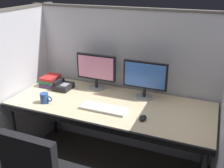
{
  "coord_description": "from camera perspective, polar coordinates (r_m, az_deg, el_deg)",
  "views": [
    {
      "loc": [
        0.84,
        -1.71,
        1.85
      ],
      "look_at": [
        0.0,
        0.35,
        0.92
      ],
      "focal_mm": 41.65,
      "sensor_mm": 36.0,
      "label": 1
    }
  ],
  "objects": [
    {
      "name": "cubicle_partition_rear",
      "position": [
        2.8,
        3.05,
        0.41
      ],
      "size": [
        2.21,
        0.06,
        1.57
      ],
      "color": "silver",
      "rests_on": "ground"
    },
    {
      "name": "cubicle_partition_left",
      "position": [
        2.86,
        -20.03,
        -0.59
      ],
      "size": [
        0.06,
        1.41,
        1.57
      ],
      "color": "silver",
      "rests_on": "ground"
    },
    {
      "name": "desk",
      "position": [
        2.46,
        -0.55,
        -5.46
      ],
      "size": [
        1.9,
        0.8,
        0.74
      ],
      "color": "beige",
      "rests_on": "ground"
    },
    {
      "name": "monitor_left",
      "position": [
        2.69,
        -3.49,
        3.24
      ],
      "size": [
        0.43,
        0.17,
        0.37
      ],
      "color": "gray",
      "rests_on": "desk"
    },
    {
      "name": "monitor_right",
      "position": [
        2.49,
        7.26,
        1.47
      ],
      "size": [
        0.43,
        0.17,
        0.37
      ],
      "color": "gray",
      "rests_on": "desk"
    },
    {
      "name": "keyboard_main",
      "position": [
        2.34,
        -1.9,
        -5.38
      ],
      "size": [
        0.43,
        0.15,
        0.02
      ],
      "primitive_type": "cube",
      "color": "silver",
      "rests_on": "desk"
    },
    {
      "name": "computer_mouse",
      "position": [
        2.19,
        6.78,
        -7.39
      ],
      "size": [
        0.06,
        0.1,
        0.04
      ],
      "color": "black",
      "rests_on": "desk"
    },
    {
      "name": "book_stack",
      "position": [
        2.92,
        -13.41,
        0.78
      ],
      "size": [
        0.17,
        0.22,
        0.1
      ],
      "color": "#4C3366",
      "rests_on": "desk"
    },
    {
      "name": "coffee_mug",
      "position": [
        2.53,
        -14.56,
        -2.99
      ],
      "size": [
        0.13,
        0.08,
        0.09
      ],
      "color": "#264C8C",
      "rests_on": "desk"
    },
    {
      "name": "desk_phone",
      "position": [
        2.79,
        -10.76,
        -0.42
      ],
      "size": [
        0.17,
        0.19,
        0.09
      ],
      "color": "black",
      "rests_on": "desk"
    }
  ]
}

